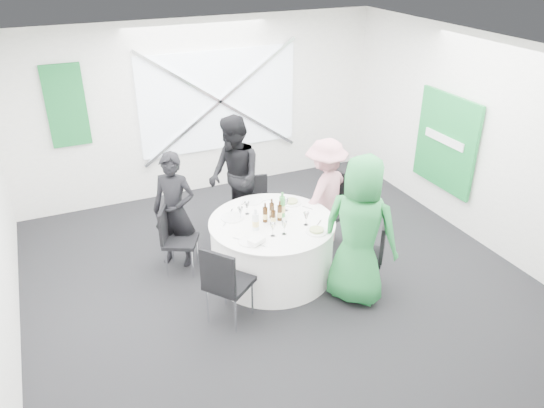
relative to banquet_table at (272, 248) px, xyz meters
name	(u,v)px	position (x,y,z in m)	size (l,w,h in m)	color
floor	(278,281)	(0.00, -0.20, -0.38)	(6.00, 6.00, 0.00)	black
ceiling	(280,56)	(0.00, -0.20, 2.42)	(6.00, 6.00, 0.00)	silver
wall_back	(201,108)	(0.00, 2.80, 1.02)	(6.00, 6.00, 0.00)	white
wall_front	(463,349)	(0.00, -3.20, 1.02)	(6.00, 6.00, 0.00)	white
wall_right	(482,142)	(3.00, -0.20, 1.02)	(6.00, 6.00, 0.00)	white
window_panel	(219,101)	(0.30, 2.76, 1.12)	(2.60, 0.03, 1.60)	white
window_brace_a	(220,101)	(0.30, 2.72, 1.12)	(0.05, 0.05, 3.16)	silver
window_brace_b	(220,101)	(0.30, 2.72, 1.12)	(0.05, 0.05, 3.16)	silver
green_banner	(66,106)	(-2.00, 2.75, 1.32)	(0.55, 0.04, 1.20)	#146837
green_sign	(446,142)	(2.94, 0.40, 0.82)	(0.05, 1.20, 1.40)	#178136
banquet_table	(272,248)	(0.00, 0.00, 0.00)	(1.56, 1.56, 0.76)	white
chair_back	(256,202)	(0.21, 1.03, 0.13)	(0.46, 0.47, 0.87)	black
chair_back_left	(174,235)	(-1.10, 0.57, 0.14)	(0.55, 0.55, 0.89)	black
chair_back_right	(334,203)	(1.10, 0.37, 0.23)	(0.60, 0.59, 1.03)	black
chair_front_right	(372,249)	(0.95, -0.78, 0.18)	(0.61, 0.61, 0.96)	black
chair_front_left	(225,280)	(-0.86, -0.68, 0.20)	(0.63, 0.63, 0.99)	black
person_man_back_left	(174,210)	(-1.03, 0.74, 0.39)	(0.56, 0.37, 1.54)	black
person_man_back	(234,177)	(-0.05, 1.19, 0.49)	(0.85, 0.46, 1.74)	black
person_woman_pink	(325,193)	(0.97, 0.41, 0.39)	(0.99, 0.46, 1.53)	#CF8691
person_woman_green	(360,231)	(0.71, -0.85, 0.53)	(0.89, 0.58, 1.82)	#24843D
plate_back	(252,200)	(-0.01, 0.61, 0.39)	(0.28, 0.28, 0.01)	white
plate_back_left	(233,217)	(-0.41, 0.28, 0.39)	(0.29, 0.29, 0.01)	white
plate_back_right	(291,202)	(0.43, 0.35, 0.40)	(0.26, 0.26, 0.04)	white
plate_front_right	(317,231)	(0.38, -0.45, 0.40)	(0.26, 0.26, 0.04)	white
plate_front_left	(250,241)	(-0.43, -0.34, 0.39)	(0.25, 0.25, 0.01)	white
napkin	(257,241)	(-0.37, -0.40, 0.42)	(0.18, 0.12, 0.05)	white
beer_bottle_a	(265,215)	(-0.08, 0.03, 0.48)	(0.06, 0.06, 0.25)	#371E0A
beer_bottle_b	(272,211)	(0.03, 0.09, 0.48)	(0.06, 0.06, 0.26)	#371E0A
beer_bottle_c	(280,213)	(0.10, -0.01, 0.48)	(0.06, 0.06, 0.26)	#371E0A
beer_bottle_d	(273,218)	(-0.02, -0.08, 0.47)	(0.06, 0.06, 0.25)	#371E0A
green_water_bottle	(282,207)	(0.17, 0.07, 0.51)	(0.08, 0.08, 0.33)	green
clear_water_bottle	(256,222)	(-0.26, -0.10, 0.48)	(0.08, 0.08, 0.27)	silver
wine_glass_a	(240,210)	(-0.33, 0.20, 0.50)	(0.07, 0.07, 0.17)	white
wine_glass_b	(247,205)	(-0.21, 0.30, 0.50)	(0.07, 0.07, 0.17)	white
wine_glass_c	(284,225)	(0.01, -0.34, 0.50)	(0.07, 0.07, 0.17)	white
wine_glass_d	(273,227)	(-0.13, -0.32, 0.50)	(0.07, 0.07, 0.17)	white
wine_glass_e	(306,216)	(0.34, -0.25, 0.50)	(0.07, 0.07, 0.17)	white
wine_glass_f	(286,202)	(0.28, 0.19, 0.50)	(0.07, 0.07, 0.17)	white
fork_a	(268,200)	(0.18, 0.55, 0.38)	(0.01, 0.15, 0.01)	silver
knife_a	(247,204)	(-0.11, 0.56, 0.38)	(0.01, 0.15, 0.01)	silver
fork_b	(231,212)	(-0.37, 0.44, 0.38)	(0.01, 0.15, 0.01)	silver
knife_b	(225,223)	(-0.55, 0.18, 0.38)	(0.01, 0.15, 0.01)	silver
fork_c	(315,233)	(0.34, -0.46, 0.38)	(0.01, 0.15, 0.01)	silver
knife_c	(319,223)	(0.51, -0.28, 0.38)	(0.01, 0.15, 0.01)	silver
fork_d	(307,208)	(0.56, 0.14, 0.38)	(0.01, 0.15, 0.01)	silver
knife_d	(285,201)	(0.38, 0.43, 0.38)	(0.01, 0.15, 0.01)	silver
fork_e	(239,239)	(-0.53, -0.23, 0.38)	(0.01, 0.15, 0.01)	silver
knife_e	(262,245)	(-0.33, -0.47, 0.38)	(0.01, 0.15, 0.01)	silver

